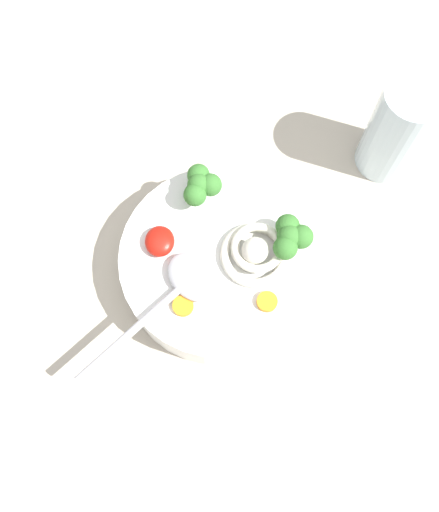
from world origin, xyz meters
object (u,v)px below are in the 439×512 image
at_px(soup_bowl, 220,264).
at_px(noodle_pile, 255,252).
at_px(soup_spoon, 183,286).
at_px(drinking_glass, 399,130).

relative_size(soup_bowl, noodle_pile, 2.69).
height_order(soup_bowl, soup_spoon, soup_spoon).
distance_m(soup_bowl, soup_spoon, 0.06).
bearing_deg(noodle_pile, soup_bowl, 88.66).
relative_size(noodle_pile, soup_spoon, 0.52).
distance_m(soup_bowl, noodle_pile, 0.05).
relative_size(soup_bowl, soup_spoon, 1.39).
height_order(soup_spoon, drinking_glass, drinking_glass).
height_order(soup_bowl, noodle_pile, noodle_pile).
bearing_deg(soup_spoon, soup_bowl, 180.00).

